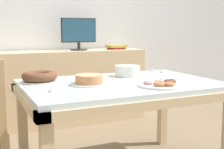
{
  "coord_description": "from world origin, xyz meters",
  "views": [
    {
      "loc": [
        -1.01,
        -2.04,
        1.11
      ],
      "look_at": [
        -0.07,
        0.01,
        0.78
      ],
      "focal_mm": 50.0,
      "sensor_mm": 36.0,
      "label": 1
    }
  ],
  "objects_px": {
    "tealight_centre": "(51,90)",
    "tealight_right_edge": "(153,70)",
    "cake_golden_bundt": "(40,77)",
    "cake_chocolate_round": "(89,80)",
    "pastry_platter": "(161,84)",
    "tealight_near_cakes": "(162,72)",
    "computer_monitor": "(79,34)",
    "book_stack": "(116,47)",
    "plate_stack": "(127,71)"
  },
  "relations": [
    {
      "from": "cake_golden_bundt",
      "to": "plate_stack",
      "type": "relative_size",
      "value": 1.26
    },
    {
      "from": "tealight_right_edge",
      "to": "book_stack",
      "type": "bearing_deg",
      "value": 82.67
    },
    {
      "from": "book_stack",
      "to": "tealight_right_edge",
      "type": "xyz_separation_m",
      "value": [
        -0.14,
        -1.08,
        -0.16
      ]
    },
    {
      "from": "book_stack",
      "to": "tealight_right_edge",
      "type": "bearing_deg",
      "value": -97.33
    },
    {
      "from": "plate_stack",
      "to": "tealight_right_edge",
      "type": "distance_m",
      "value": 0.39
    },
    {
      "from": "book_stack",
      "to": "cake_chocolate_round",
      "type": "relative_size",
      "value": 0.93
    },
    {
      "from": "cake_golden_bundt",
      "to": "tealight_centre",
      "type": "height_order",
      "value": "cake_golden_bundt"
    },
    {
      "from": "book_stack",
      "to": "cake_chocolate_round",
      "type": "xyz_separation_m",
      "value": [
        -0.93,
        -1.5,
        -0.14
      ]
    },
    {
      "from": "cake_chocolate_round",
      "to": "tealight_right_edge",
      "type": "distance_m",
      "value": 0.89
    },
    {
      "from": "cake_golden_bundt",
      "to": "cake_chocolate_round",
      "type": "bearing_deg",
      "value": -41.34
    },
    {
      "from": "plate_stack",
      "to": "tealight_near_cakes",
      "type": "bearing_deg",
      "value": 8.39
    },
    {
      "from": "pastry_platter",
      "to": "tealight_right_edge",
      "type": "bearing_deg",
      "value": 62.18
    },
    {
      "from": "cake_golden_bundt",
      "to": "tealight_right_edge",
      "type": "distance_m",
      "value": 1.09
    },
    {
      "from": "tealight_centre",
      "to": "tealight_right_edge",
      "type": "relative_size",
      "value": 1.0
    },
    {
      "from": "cake_golden_bundt",
      "to": "tealight_centre",
      "type": "xyz_separation_m",
      "value": [
        -0.01,
        -0.39,
        -0.03
      ]
    },
    {
      "from": "tealight_centre",
      "to": "tealight_right_edge",
      "type": "xyz_separation_m",
      "value": [
        1.09,
        0.55,
        0.0
      ]
    },
    {
      "from": "cake_golden_bundt",
      "to": "tealight_right_edge",
      "type": "xyz_separation_m",
      "value": [
        1.08,
        0.16,
        -0.03
      ]
    },
    {
      "from": "tealight_right_edge",
      "to": "pastry_platter",
      "type": "bearing_deg",
      "value": -117.82
    },
    {
      "from": "book_stack",
      "to": "cake_chocolate_round",
      "type": "distance_m",
      "value": 1.77
    },
    {
      "from": "cake_chocolate_round",
      "to": "book_stack",
      "type": "bearing_deg",
      "value": 58.29
    },
    {
      "from": "book_stack",
      "to": "tealight_centre",
      "type": "distance_m",
      "value": 2.05
    },
    {
      "from": "tealight_near_cakes",
      "to": "tealight_right_edge",
      "type": "distance_m",
      "value": 0.11
    },
    {
      "from": "cake_golden_bundt",
      "to": "pastry_platter",
      "type": "height_order",
      "value": "cake_golden_bundt"
    },
    {
      "from": "computer_monitor",
      "to": "cake_chocolate_round",
      "type": "bearing_deg",
      "value": -106.16
    },
    {
      "from": "pastry_platter",
      "to": "cake_golden_bundt",
      "type": "bearing_deg",
      "value": 144.98
    },
    {
      "from": "book_stack",
      "to": "plate_stack",
      "type": "height_order",
      "value": "book_stack"
    },
    {
      "from": "computer_monitor",
      "to": "cake_golden_bundt",
      "type": "relative_size",
      "value": 1.61
    },
    {
      "from": "cake_chocolate_round",
      "to": "pastry_platter",
      "type": "bearing_deg",
      "value": -30.13
    },
    {
      "from": "tealight_near_cakes",
      "to": "computer_monitor",
      "type": "bearing_deg",
      "value": 107.5
    },
    {
      "from": "book_stack",
      "to": "plate_stack",
      "type": "distance_m",
      "value": 1.35
    },
    {
      "from": "pastry_platter",
      "to": "tealight_centre",
      "type": "relative_size",
      "value": 8.13
    },
    {
      "from": "cake_golden_bundt",
      "to": "pastry_platter",
      "type": "relative_size",
      "value": 0.81
    },
    {
      "from": "plate_stack",
      "to": "tealight_right_edge",
      "type": "xyz_separation_m",
      "value": [
        0.36,
        0.17,
        -0.03
      ]
    },
    {
      "from": "computer_monitor",
      "to": "tealight_near_cakes",
      "type": "xyz_separation_m",
      "value": [
        0.38,
        -1.19,
        -0.32
      ]
    },
    {
      "from": "pastry_platter",
      "to": "tealight_right_edge",
      "type": "xyz_separation_m",
      "value": [
        0.35,
        0.67,
        -0.0
      ]
    },
    {
      "from": "tealight_right_edge",
      "to": "cake_chocolate_round",
      "type": "bearing_deg",
      "value": -152.26
    },
    {
      "from": "cake_golden_bundt",
      "to": "pastry_platter",
      "type": "xyz_separation_m",
      "value": [
        0.73,
        -0.51,
        -0.03
      ]
    },
    {
      "from": "cake_chocolate_round",
      "to": "tealight_right_edge",
      "type": "xyz_separation_m",
      "value": [
        0.79,
        0.41,
        -0.02
      ]
    },
    {
      "from": "cake_golden_bundt",
      "to": "tealight_centre",
      "type": "bearing_deg",
      "value": -91.33
    },
    {
      "from": "tealight_centre",
      "to": "tealight_right_edge",
      "type": "distance_m",
      "value": 1.22
    },
    {
      "from": "tealight_near_cakes",
      "to": "cake_golden_bundt",
      "type": "bearing_deg",
      "value": -177.62
    },
    {
      "from": "tealight_near_cakes",
      "to": "pastry_platter",
      "type": "bearing_deg",
      "value": -124.04
    },
    {
      "from": "computer_monitor",
      "to": "tealight_centre",
      "type": "bearing_deg",
      "value": -114.28
    },
    {
      "from": "computer_monitor",
      "to": "cake_chocolate_round",
      "type": "distance_m",
      "value": 1.59
    },
    {
      "from": "computer_monitor",
      "to": "tealight_centre",
      "type": "distance_m",
      "value": 1.82
    },
    {
      "from": "computer_monitor",
      "to": "pastry_platter",
      "type": "distance_m",
      "value": 1.78
    },
    {
      "from": "computer_monitor",
      "to": "book_stack",
      "type": "relative_size",
      "value": 1.75
    },
    {
      "from": "tealight_near_cakes",
      "to": "plate_stack",
      "type": "bearing_deg",
      "value": -171.61
    },
    {
      "from": "computer_monitor",
      "to": "cake_golden_bundt",
      "type": "xyz_separation_m",
      "value": [
        -0.73,
        -1.24,
        -0.29
      ]
    },
    {
      "from": "cake_chocolate_round",
      "to": "pastry_platter",
      "type": "relative_size",
      "value": 0.8
    }
  ]
}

